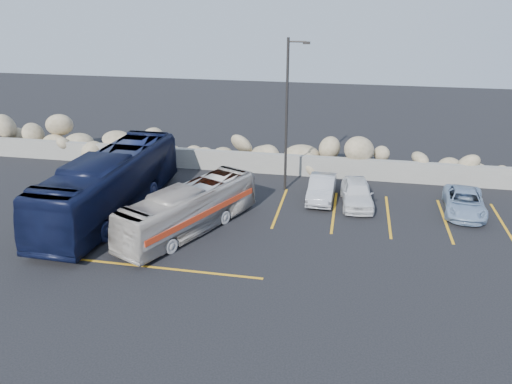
% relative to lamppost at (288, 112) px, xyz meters
% --- Properties ---
extents(ground, '(90.00, 90.00, 0.00)m').
position_rel_lamppost_xyz_m(ground, '(-2.56, -9.50, -4.30)').
color(ground, black).
rests_on(ground, ground).
extents(seawall, '(60.00, 0.40, 1.20)m').
position_rel_lamppost_xyz_m(seawall, '(-2.56, 2.50, -3.70)').
color(seawall, gray).
rests_on(seawall, ground).
extents(riprap_pile, '(54.00, 2.80, 2.60)m').
position_rel_lamppost_xyz_m(riprap_pile, '(-2.56, 3.70, -3.00)').
color(riprap_pile, '#998964').
rests_on(riprap_pile, ground).
extents(parking_lines, '(18.16, 9.36, 0.01)m').
position_rel_lamppost_xyz_m(parking_lines, '(2.09, -3.93, -4.29)').
color(parking_lines, gold).
rests_on(parking_lines, ground).
extents(lamppost, '(1.14, 0.18, 8.00)m').
position_rel_lamppost_xyz_m(lamppost, '(0.00, 0.00, 0.00)').
color(lamppost, '#2B2826').
rests_on(lamppost, ground).
extents(vintage_bus, '(4.80, 7.71, 2.13)m').
position_rel_lamppost_xyz_m(vintage_bus, '(-3.53, -5.92, -3.23)').
color(vintage_bus, '#B9B3A7').
rests_on(vintage_bus, ground).
extents(tour_coach, '(2.84, 10.88, 3.01)m').
position_rel_lamppost_xyz_m(tour_coach, '(-7.85, -4.74, -2.79)').
color(tour_coach, '#0F1533').
rests_on(tour_coach, ground).
extents(car_a, '(1.84, 3.86, 1.28)m').
position_rel_lamppost_xyz_m(car_a, '(3.80, -1.39, -3.66)').
color(car_a, white).
rests_on(car_a, ground).
extents(car_b, '(1.37, 3.71, 1.21)m').
position_rel_lamppost_xyz_m(car_b, '(2.00, -0.97, -3.69)').
color(car_b, '#B5B6BB').
rests_on(car_b, ground).
extents(car_d, '(2.20, 4.13, 1.10)m').
position_rel_lamppost_xyz_m(car_d, '(8.94, -1.39, -3.74)').
color(car_d, '#87A0C0').
rests_on(car_d, ground).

